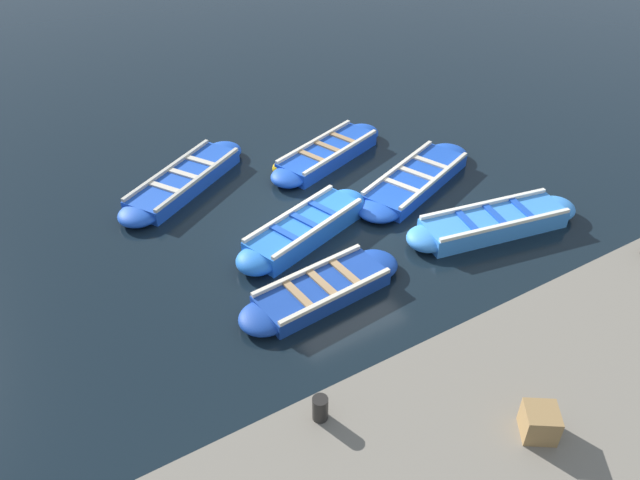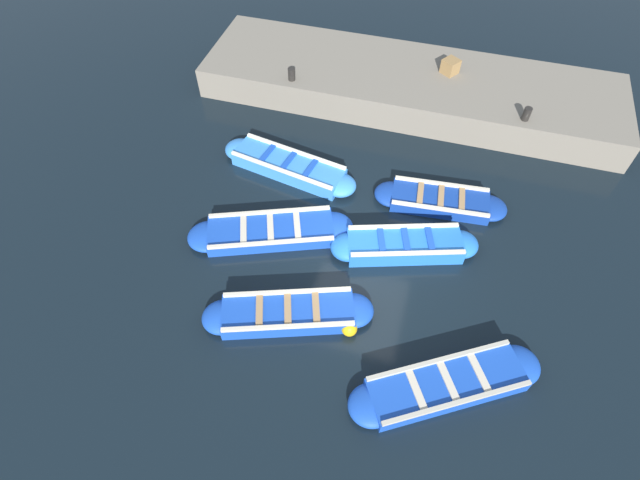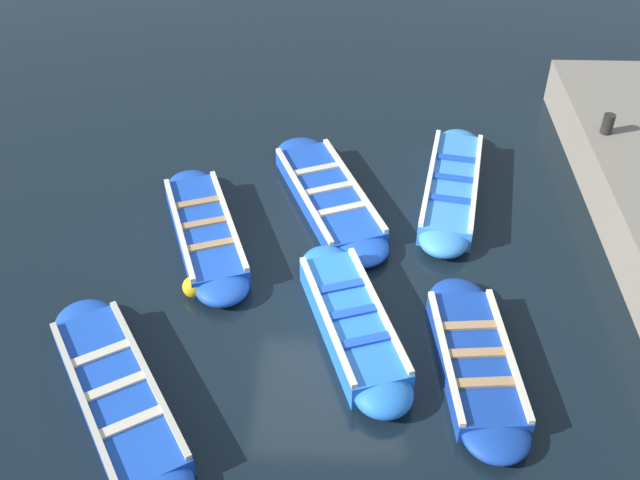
{
  "view_description": "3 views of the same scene",
  "coord_description": "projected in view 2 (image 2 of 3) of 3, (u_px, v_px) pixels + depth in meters",
  "views": [
    {
      "loc": [
        8.86,
        -5.67,
        7.31
      ],
      "look_at": [
        0.86,
        -0.86,
        0.27
      ],
      "focal_mm": 35.0,
      "sensor_mm": 36.0,
      "label": 1
    },
    {
      "loc": [
        -6.72,
        -0.93,
        9.14
      ],
      "look_at": [
        -0.08,
        0.97,
        0.25
      ],
      "focal_mm": 28.0,
      "sensor_mm": 36.0,
      "label": 2
    },
    {
      "loc": [
        0.12,
        -8.17,
        7.72
      ],
      "look_at": [
        -0.17,
        0.55,
        0.5
      ],
      "focal_mm": 42.0,
      "sensor_mm": 36.0,
      "label": 3
    }
  ],
  "objects": [
    {
      "name": "ground_plane",
      "position": [
        362.0,
        253.0,
        11.34
      ],
      "size": [
        120.0,
        120.0,
        0.0
      ],
      "primitive_type": "plane",
      "color": "black"
    },
    {
      "name": "boat_outer_left",
      "position": [
        288.0,
        314.0,
        10.19
      ],
      "size": [
        1.93,
        3.59,
        0.4
      ],
      "color": "#1947B7",
      "rests_on": "ground"
    },
    {
      "name": "boat_drifting",
      "position": [
        446.0,
        385.0,
        9.28
      ],
      "size": [
        2.69,
        3.7,
        0.38
      ],
      "color": "#1947B7",
      "rests_on": "ground"
    },
    {
      "name": "boat_mid_row",
      "position": [
        289.0,
        167.0,
        12.81
      ],
      "size": [
        1.47,
        3.82,
        0.43
      ],
      "color": "#3884E0",
      "rests_on": "ground"
    },
    {
      "name": "boat_centre",
      "position": [
        440.0,
        201.0,
        12.13
      ],
      "size": [
        1.11,
        3.27,
        0.35
      ],
      "color": "navy",
      "rests_on": "ground"
    },
    {
      "name": "boat_near_quay",
      "position": [
        271.0,
        232.0,
        11.54
      ],
      "size": [
        2.25,
        3.91,
        0.36
      ],
      "color": "#1947B7",
      "rests_on": "ground"
    },
    {
      "name": "boat_outer_right",
      "position": [
        404.0,
        246.0,
        11.22
      ],
      "size": [
        1.76,
        3.42,
        0.46
      ],
      "color": "blue",
      "rests_on": "ground"
    },
    {
      "name": "quay_wall",
      "position": [
        409.0,
        86.0,
        14.51
      ],
      "size": [
        3.22,
        11.91,
        0.88
      ],
      "color": "slate",
      "rests_on": "ground"
    },
    {
      "name": "bollard_north",
      "position": [
        527.0,
        114.0,
        12.74
      ],
      "size": [
        0.2,
        0.2,
        0.35
      ],
      "primitive_type": "cylinder",
      "color": "black",
      "rests_on": "quay_wall"
    },
    {
      "name": "bollard_mid_north",
      "position": [
        292.0,
        74.0,
        13.81
      ],
      "size": [
        0.2,
        0.2,
        0.35
      ],
      "primitive_type": "cylinder",
      "color": "black",
      "rests_on": "quay_wall"
    },
    {
      "name": "wooden_crate",
      "position": [
        450.0,
        66.0,
        13.99
      ],
      "size": [
        0.56,
        0.56,
        0.4
      ],
      "primitive_type": "cube",
      "rotation": [
        0.0,
        0.0,
        0.97
      ],
      "color": "olive",
      "rests_on": "quay_wall"
    },
    {
      "name": "buoy_orange_near",
      "position": [
        349.0,
        328.0,
        9.99
      ],
      "size": [
        0.32,
        0.32,
        0.32
      ],
      "primitive_type": "sphere",
      "color": "#EAB214",
      "rests_on": "ground"
    }
  ]
}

